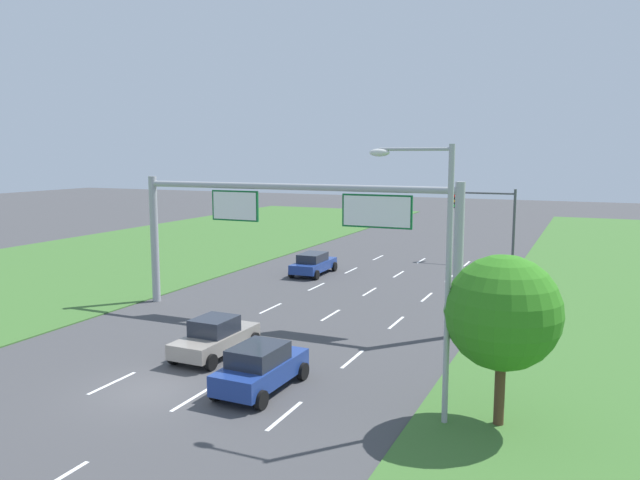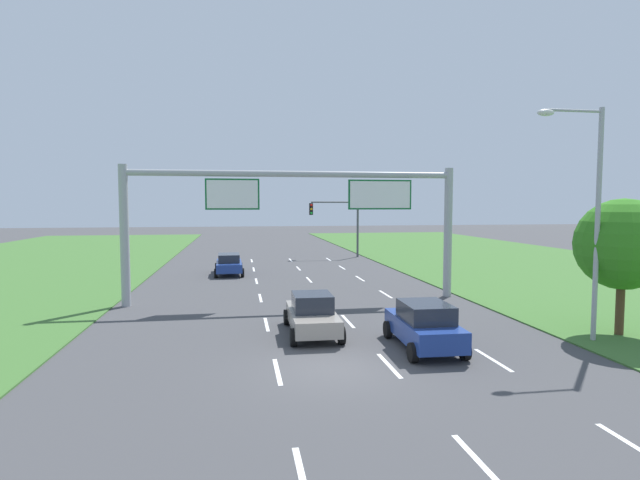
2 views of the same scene
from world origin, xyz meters
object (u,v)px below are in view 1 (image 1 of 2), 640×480
car_lead_silver (313,263)px  roadside_tree_near (503,313)px  car_mid_lane (215,337)px  car_near_red (261,367)px  sign_gantry (294,221)px  traffic_light_mast (488,212)px  street_lamp (436,260)px

car_lead_silver → roadside_tree_near: roadside_tree_near is taller
car_lead_silver → car_mid_lane: car_mid_lane is taller
car_near_red → sign_gantry: sign_gantry is taller
sign_gantry → roadside_tree_near: sign_gantry is taller
car_near_red → roadside_tree_near: size_ratio=0.78×
traffic_light_mast → street_lamp: (3.19, -30.17, 1.21)m
sign_gantry → street_lamp: 13.29m
car_near_red → traffic_light_mast: size_ratio=0.73×
traffic_light_mast → sign_gantry: bearing=-106.6°
car_near_red → sign_gantry: 10.65m
car_near_red → car_mid_lane: (-3.57, 2.60, -0.06)m
traffic_light_mast → car_mid_lane: bearing=-103.3°
roadside_tree_near → car_mid_lane: bearing=169.4°
traffic_light_mast → roadside_tree_near: traffic_light_mast is taller
car_near_red → car_lead_silver: car_near_red is taller
street_lamp → roadside_tree_near: 2.52m
car_mid_lane → street_lamp: 10.95m
car_lead_silver → traffic_light_mast: (10.02, 10.07, 3.10)m
car_lead_silver → car_mid_lane: bearing=-80.2°
roadside_tree_near → car_lead_silver: bearing=127.7°
street_lamp → roadside_tree_near: size_ratio=1.61×
traffic_light_mast → street_lamp: bearing=-84.0°
car_near_red → traffic_light_mast: bearing=86.0°
sign_gantry → car_lead_silver: bearing=109.8°
car_lead_silver → street_lamp: street_lamp is taller
car_near_red → street_lamp: 7.45m
sign_gantry → traffic_light_mast: size_ratio=3.08×
car_near_red → street_lamp: street_lamp is taller
traffic_light_mast → street_lamp: 30.36m
car_lead_silver → traffic_light_mast: size_ratio=0.80×
car_mid_lane → sign_gantry: (0.33, 6.70, 4.11)m
car_near_red → car_mid_lane: size_ratio=0.95×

